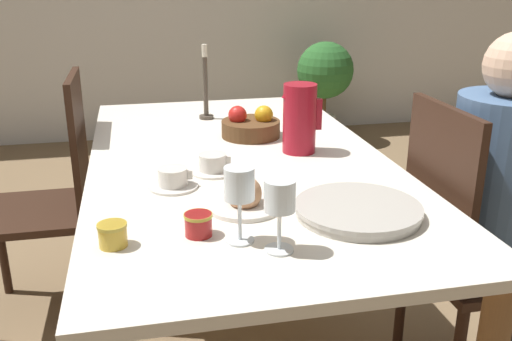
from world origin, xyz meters
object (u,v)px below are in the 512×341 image
red_pitcher (300,118)px  teacup_across (213,165)px  chair_opposite (53,195)px  wine_glass_juice (280,200)px  fruit_bowl (251,126)px  candlestick_tall (206,91)px  wine_glass_water (239,187)px  person_seated (509,194)px  chair_person_side (466,249)px  teacup_near_person (173,179)px  potted_plant (325,76)px  jam_jar_red (113,234)px  jam_jar_amber (198,223)px  serving_tray (358,210)px  bread_plate (244,198)px

red_pitcher → teacup_across: size_ratio=1.64×
teacup_across → chair_opposite: bearing=136.4°
wine_glass_juice → fruit_bowl: bearing=82.4°
chair_opposite → candlestick_tall: 0.73m
wine_glass_water → fruit_bowl: (0.20, 0.84, -0.09)m
person_seated → chair_person_side: bearing=-111.6°
person_seated → teacup_near_person: (-0.99, 0.15, 0.07)m
potted_plant → jam_jar_red: bearing=-116.6°
teacup_near_person → jam_jar_amber: bearing=-83.8°
jam_jar_red → candlestick_tall: (0.36, 1.11, 0.09)m
red_pitcher → wine_glass_juice: (-0.24, -0.69, 0.00)m
teacup_near_person → potted_plant: teacup_near_person is taller
chair_opposite → teacup_near_person: 0.82m
red_pitcher → teacup_across: bearing=-155.3°
red_pitcher → chair_opposite: bearing=156.2°
chair_person_side → teacup_across: size_ratio=6.88×
teacup_near_person → person_seated: bearing=-8.3°
teacup_near_person → teacup_across: size_ratio=1.00×
chair_person_side → chair_opposite: size_ratio=1.00×
chair_person_side → potted_plant: chair_person_side is taller
jam_jar_amber → wine_glass_water: bearing=-29.4°
wine_glass_water → wine_glass_juice: (0.08, -0.06, -0.01)m
jam_jar_red → fruit_bowl: bearing=59.1°
wine_glass_water → jam_jar_amber: (-0.09, 0.05, -0.10)m
person_seated → candlestick_tall: size_ratio=3.88×
teacup_across → potted_plant: size_ratio=0.18×
fruit_bowl → serving_tray: bearing=-80.9°
wine_glass_water → serving_tray: size_ratio=0.56×
teacup_near_person → serving_tray: teacup_near_person is taller
teacup_across → potted_plant: bearing=64.5°
chair_opposite → person_seated: 1.64m
chair_person_side → bread_plate: chair_person_side is taller
person_seated → jam_jar_amber: (-0.96, -0.18, 0.08)m
teacup_near_person → serving_tray: 0.54m
chair_opposite → fruit_bowl: 0.82m
teacup_across → potted_plant: (1.26, 2.65, -0.24)m
candlestick_tall → wine_glass_juice: bearing=-89.6°
potted_plant → teacup_across: bearing=-115.5°
bread_plate → potted_plant: bearing=67.5°
serving_tray → bread_plate: bread_plate is taller
teacup_across → jam_jar_amber: 0.44m
candlestick_tall → potted_plant: (1.20, 1.99, -0.33)m
jam_jar_red → candlestick_tall: 1.17m
bread_plate → serving_tray: bearing=-21.4°
chair_opposite → candlestick_tall: candlestick_tall is taller
serving_tray → jam_jar_amber: 0.41m
bread_plate → candlestick_tall: bearing=88.6°
fruit_bowl → person_seated: bearing=-42.4°
chair_person_side → teacup_across: 0.84m
teacup_near_person → jam_jar_red: size_ratio=2.10×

